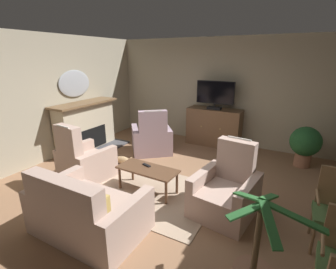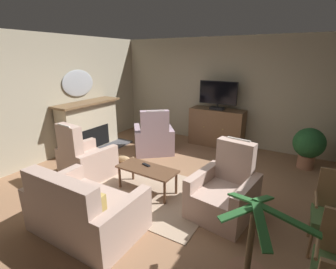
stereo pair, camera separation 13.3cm
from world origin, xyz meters
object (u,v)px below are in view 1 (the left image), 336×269
(coffee_table, at_px, (148,171))
(potted_plant_tall_palm_by_window, at_px, (305,143))
(tv_remote, at_px, (147,165))
(wall_mirror_oval, at_px, (75,84))
(television, at_px, (215,94))
(tv_cabinet, at_px, (214,128))
(armchair_facing_sofa, at_px, (84,162))
(armchair_beside_cabinet, at_px, (152,139))
(sofa_floral, at_px, (87,213))
(armchair_in_far_corner, at_px, (226,192))
(fireplace, at_px, (87,127))
(cat, at_px, (123,160))
(side_chair_mid_row, at_px, (335,209))

(coffee_table, distance_m, potted_plant_tall_palm_by_window, 3.42)
(tv_remote, bearing_deg, wall_mirror_oval, -3.61)
(television, bearing_deg, tv_cabinet, 90.00)
(coffee_table, xyz_separation_m, potted_plant_tall_palm_by_window, (2.35, 2.47, 0.13))
(armchair_facing_sofa, distance_m, armchair_beside_cabinet, 1.84)
(wall_mirror_oval, relative_size, sofa_floral, 0.63)
(armchair_in_far_corner, distance_m, armchair_beside_cabinet, 2.75)
(tv_remote, height_order, potted_plant_tall_palm_by_window, potted_plant_tall_palm_by_window)
(wall_mirror_oval, distance_m, coffee_table, 3.16)
(potted_plant_tall_palm_by_window, bearing_deg, fireplace, -163.09)
(cat, bearing_deg, wall_mirror_oval, 169.67)
(armchair_in_far_corner, relative_size, armchair_beside_cabinet, 0.85)
(wall_mirror_oval, relative_size, armchair_beside_cabinet, 0.72)
(tv_cabinet, distance_m, armchair_beside_cabinet, 1.70)
(wall_mirror_oval, relative_size, potted_plant_tall_palm_by_window, 1.06)
(fireplace, xyz_separation_m, armchair_in_far_corner, (3.82, -0.94, -0.25))
(wall_mirror_oval, height_order, armchair_beside_cabinet, wall_mirror_oval)
(tv_cabinet, relative_size, armchair_in_far_corner, 1.28)
(wall_mirror_oval, bearing_deg, armchair_in_far_corner, -12.98)
(coffee_table, bearing_deg, wall_mirror_oval, 159.61)
(fireplace, bearing_deg, wall_mirror_oval, 180.00)
(coffee_table, xyz_separation_m, cat, (-1.12, 0.72, -0.30))
(fireplace, xyz_separation_m, armchair_beside_cabinet, (1.54, 0.60, -0.24))
(fireplace, relative_size, tv_cabinet, 1.28)
(wall_mirror_oval, relative_size, coffee_table, 0.86)
(armchair_in_far_corner, height_order, armchair_beside_cabinet, armchair_beside_cabinet)
(tv_remote, bearing_deg, cat, -15.56)
(tv_remote, relative_size, potted_plant_tall_palm_by_window, 0.19)
(coffee_table, height_order, cat, coffee_table)
(coffee_table, height_order, armchair_facing_sofa, armchair_facing_sofa)
(tv_remote, distance_m, cat, 1.28)
(television, bearing_deg, fireplace, -146.36)
(side_chair_mid_row, bearing_deg, tv_remote, 178.13)
(tv_remote, bearing_deg, armchair_facing_sofa, 28.20)
(tv_cabinet, xyz_separation_m, armchair_in_far_corner, (1.13, -2.78, -0.14))
(coffee_table, bearing_deg, television, 85.39)
(fireplace, xyz_separation_m, tv_cabinet, (2.69, 1.84, -0.11))
(fireplace, bearing_deg, potted_plant_tall_palm_by_window, 16.91)
(side_chair_mid_row, xyz_separation_m, cat, (-3.81, 0.73, -0.44))
(sofa_floral, bearing_deg, tv_remote, 88.01)
(tv_remote, bearing_deg, television, -80.57)
(tv_cabinet, height_order, armchair_in_far_corner, armchair_in_far_corner)
(tv_cabinet, relative_size, armchair_facing_sofa, 1.21)
(fireplace, relative_size, tv_remote, 10.45)
(wall_mirror_oval, relative_size, tv_remote, 5.43)
(cat, bearing_deg, armchair_beside_cabinet, 77.88)
(wall_mirror_oval, bearing_deg, sofa_floral, -41.45)
(armchair_beside_cabinet, bearing_deg, armchair_facing_sofa, -102.04)
(armchair_facing_sofa, xyz_separation_m, armchair_beside_cabinet, (0.38, 1.80, -0.01))
(sofa_floral, relative_size, cat, 2.15)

